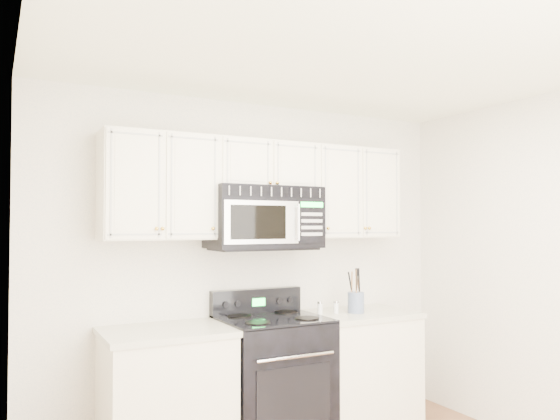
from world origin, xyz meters
TOP-DOWN VIEW (x-y plane):
  - room at (0.00, 0.00)m, footprint 3.51×3.51m
  - base_cabinet_left at (-0.80, 1.44)m, footprint 0.86×0.65m
  - base_cabinet_right at (0.80, 1.44)m, footprint 0.86×0.65m
  - range at (0.00, 1.43)m, footprint 0.76×0.69m
  - upper_cabinets at (-0.00, 1.58)m, footprint 2.44×0.37m
  - microwave at (-0.02, 1.53)m, footprint 0.85×0.47m
  - utensil_crock at (0.74, 1.40)m, footprint 0.13×0.13m
  - shaker_salt at (0.45, 1.47)m, footprint 0.04×0.04m
  - shaker_pepper at (0.58, 1.44)m, footprint 0.04×0.04m

SIDE VIEW (x-z plane):
  - base_cabinet_left at x=-0.80m, z-range -0.03..0.89m
  - base_cabinet_right at x=0.80m, z-range -0.03..0.89m
  - range at x=0.00m, z-range -0.08..1.04m
  - shaker_pepper at x=0.58m, z-range 0.92..1.02m
  - shaker_salt at x=0.45m, z-range 0.92..1.02m
  - utensil_crock at x=0.74m, z-range 0.84..1.19m
  - room at x=0.00m, z-range 0.00..2.60m
  - microwave at x=-0.02m, z-range 1.45..1.92m
  - upper_cabinets at x=0.00m, z-range 1.56..2.31m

